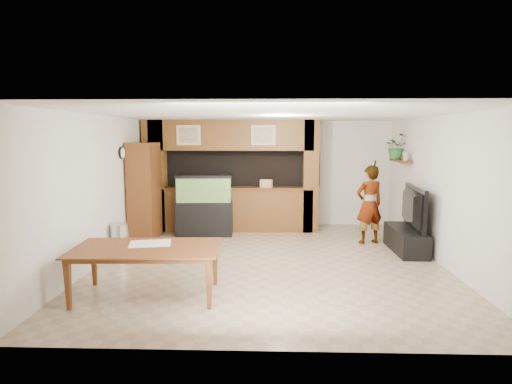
{
  "coord_description": "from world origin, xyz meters",
  "views": [
    {
      "loc": [
        -0.01,
        -7.48,
        2.25
      ],
      "look_at": [
        -0.26,
        0.6,
        1.17
      ],
      "focal_mm": 30.0,
      "sensor_mm": 36.0,
      "label": 1
    }
  ],
  "objects_px": {
    "aquarium": "(204,206)",
    "television": "(407,207)",
    "person": "(369,205)",
    "dining_table": "(147,273)",
    "pantry_cabinet": "(144,192)"
  },
  "relations": [
    {
      "from": "aquarium",
      "to": "television",
      "type": "xyz_separation_m",
      "value": [
        4.12,
        -1.22,
        0.2
      ]
    },
    {
      "from": "aquarium",
      "to": "person",
      "type": "relative_size",
      "value": 0.84
    },
    {
      "from": "television",
      "to": "dining_table",
      "type": "xyz_separation_m",
      "value": [
        -4.36,
        -2.52,
        -0.52
      ]
    },
    {
      "from": "person",
      "to": "aquarium",
      "type": "bearing_deg",
      "value": -27.71
    },
    {
      "from": "pantry_cabinet",
      "to": "person",
      "type": "xyz_separation_m",
      "value": [
        4.77,
        -0.19,
        -0.23
      ]
    },
    {
      "from": "television",
      "to": "person",
      "type": "height_order",
      "value": "person"
    },
    {
      "from": "dining_table",
      "to": "aquarium",
      "type": "bearing_deg",
      "value": 83.82
    },
    {
      "from": "aquarium",
      "to": "dining_table",
      "type": "bearing_deg",
      "value": -96.79
    },
    {
      "from": "television",
      "to": "person",
      "type": "xyz_separation_m",
      "value": [
        -0.58,
        0.63,
        -0.05
      ]
    },
    {
      "from": "aquarium",
      "to": "person",
      "type": "distance_m",
      "value": 3.59
    },
    {
      "from": "person",
      "to": "dining_table",
      "type": "xyz_separation_m",
      "value": [
        -3.78,
        -3.16,
        -0.46
      ]
    },
    {
      "from": "person",
      "to": "dining_table",
      "type": "distance_m",
      "value": 4.95
    },
    {
      "from": "aquarium",
      "to": "person",
      "type": "height_order",
      "value": "person"
    },
    {
      "from": "aquarium",
      "to": "dining_table",
      "type": "xyz_separation_m",
      "value": [
        -0.24,
        -3.75,
        -0.32
      ]
    },
    {
      "from": "pantry_cabinet",
      "to": "aquarium",
      "type": "distance_m",
      "value": 1.35
    }
  ]
}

